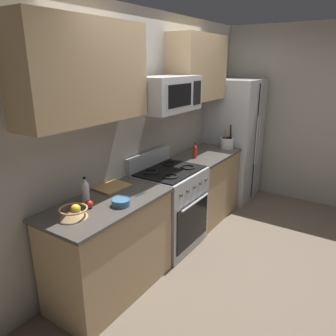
# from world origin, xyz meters

# --- Properties ---
(ground_plane) EXTENTS (16.00, 16.00, 0.00)m
(ground_plane) POSITION_xyz_m (0.00, 0.00, 0.00)
(ground_plane) COLOR #6B5B4C
(wall_back) EXTENTS (8.00, 0.10, 2.60)m
(wall_back) POSITION_xyz_m (0.00, 1.06, 1.30)
(wall_back) COLOR #9E998E
(wall_back) RESTS_ON ground
(counter_left) EXTENTS (1.21, 0.61, 0.91)m
(counter_left) POSITION_xyz_m (-0.99, 0.68, 0.46)
(counter_left) COLOR tan
(counter_left) RESTS_ON ground
(range_oven) EXTENTS (0.76, 0.66, 1.09)m
(range_oven) POSITION_xyz_m (-0.00, 0.68, 0.47)
(range_oven) COLOR #B2B5BA
(range_oven) RESTS_ON ground
(counter_right) EXTENTS (1.00, 0.61, 0.91)m
(counter_right) POSITION_xyz_m (0.89, 0.68, 0.46)
(counter_right) COLOR tan
(counter_right) RESTS_ON ground
(refrigerator) EXTENTS (0.78, 0.73, 1.83)m
(refrigerator) POSITION_xyz_m (1.80, 0.66, 0.91)
(refrigerator) COLOR #B2B5BA
(refrigerator) RESTS_ON ground
(wall_right) EXTENTS (0.10, 8.00, 2.60)m
(wall_right) POSITION_xyz_m (2.29, 0.00, 1.30)
(wall_right) COLOR #9E998E
(wall_right) RESTS_ON ground
(microwave) EXTENTS (0.77, 0.44, 0.36)m
(microwave) POSITION_xyz_m (-0.00, 0.71, 1.75)
(microwave) COLOR #B2B5BA
(upper_cabinets_left) EXTENTS (1.20, 0.34, 0.80)m
(upper_cabinets_left) POSITION_xyz_m (-1.00, 0.84, 1.99)
(upper_cabinets_left) COLOR tan
(upper_cabinets_right) EXTENTS (0.99, 0.34, 0.80)m
(upper_cabinets_right) POSITION_xyz_m (0.89, 0.84, 1.99)
(upper_cabinets_right) COLOR tan
(utensil_crock) EXTENTS (0.19, 0.19, 0.34)m
(utensil_crock) POSITION_xyz_m (1.30, 0.56, 0.99)
(utensil_crock) COLOR white
(utensil_crock) RESTS_ON counter_right
(fruit_basket) EXTENTS (0.22, 0.22, 0.10)m
(fruit_basket) POSITION_xyz_m (-1.34, 0.69, 0.96)
(fruit_basket) COLOR tan
(fruit_basket) RESTS_ON counter_left
(apple_loose) EXTENTS (0.07, 0.07, 0.07)m
(apple_loose) POSITION_xyz_m (-1.16, 0.72, 0.94)
(apple_loose) COLOR red
(apple_loose) RESTS_ON counter_left
(cutting_board) EXTENTS (0.34, 0.27, 0.02)m
(cutting_board) POSITION_xyz_m (-0.71, 0.87, 0.92)
(cutting_board) COLOR tan
(cutting_board) RESTS_ON counter_left
(bottle_hot_sauce) EXTENTS (0.05, 0.05, 0.19)m
(bottle_hot_sauce) POSITION_xyz_m (0.63, 0.70, 1.00)
(bottle_hot_sauce) COLOR red
(bottle_hot_sauce) RESTS_ON counter_right
(bottle_vinegar) EXTENTS (0.07, 0.07, 0.23)m
(bottle_vinegar) POSITION_xyz_m (-1.10, 0.82, 1.02)
(bottle_vinegar) COLOR silver
(bottle_vinegar) RESTS_ON counter_left
(prep_bowl) EXTENTS (0.16, 0.16, 0.06)m
(prep_bowl) POSITION_xyz_m (-0.98, 0.53, 0.94)
(prep_bowl) COLOR teal
(prep_bowl) RESTS_ON counter_left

